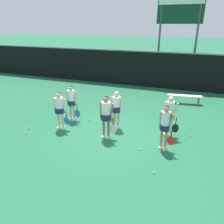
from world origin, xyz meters
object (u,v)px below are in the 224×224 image
at_px(player_0, 60,107).
at_px(tennis_ball_1, 140,149).
at_px(player_1, 106,114).
at_px(player_4, 116,107).
at_px(player_5, 170,113).
at_px(tennis_ball_7, 89,120).
at_px(player_2, 165,124).
at_px(tennis_ball_5, 26,133).
at_px(tennis_ball_2, 190,136).
at_px(player_3, 72,100).
at_px(bench_courtside, 185,96).
at_px(tennis_ball_8, 29,128).
at_px(tennis_ball_4, 81,113).
at_px(tennis_ball_3, 154,173).
at_px(tennis_ball_6, 117,121).
at_px(scoreboard, 179,22).
at_px(tennis_ball_0, 128,135).

xyz_separation_m(player_0, tennis_ball_1, (3.65, -0.49, -0.96)).
relative_size(player_1, player_4, 1.05).
relative_size(player_4, player_5, 0.99).
bearing_deg(tennis_ball_7, player_2, -19.63).
distance_m(player_2, tennis_ball_5, 5.66).
relative_size(player_4, tennis_ball_2, 25.19).
xyz_separation_m(player_1, player_3, (-2.15, 1.05, -0.07)).
xyz_separation_m(bench_courtside, player_2, (-0.39, -5.40, 0.57)).
height_order(player_4, tennis_ball_7, player_4).
distance_m(player_3, tennis_ball_5, 2.43).
xyz_separation_m(player_3, tennis_ball_8, (-1.31, -1.54, -0.94)).
relative_size(player_5, tennis_ball_4, 25.94).
relative_size(bench_courtside, tennis_ball_3, 29.15).
bearing_deg(tennis_ball_5, tennis_ball_8, 117.07).
xyz_separation_m(player_4, tennis_ball_3, (2.17, -2.61, -0.95)).
height_order(tennis_ball_7, tennis_ball_8, tennis_ball_7).
bearing_deg(tennis_ball_2, player_2, -124.52).
distance_m(tennis_ball_4, tennis_ball_8, 2.65).
height_order(player_3, tennis_ball_7, player_3).
bearing_deg(tennis_ball_2, tennis_ball_6, 175.03).
xyz_separation_m(scoreboard, player_0, (-3.73, -9.12, -3.38)).
bearing_deg(tennis_ball_4, player_2, -22.96).
distance_m(player_0, player_1, 2.14).
xyz_separation_m(player_0, player_4, (2.19, 0.95, -0.01)).
bearing_deg(player_4, tennis_ball_2, 15.54).
bearing_deg(tennis_ball_1, player_4, 135.08).
xyz_separation_m(player_0, player_3, (-0.02, 1.00, -0.02)).
bearing_deg(player_4, tennis_ball_3, -39.52).
bearing_deg(tennis_ball_0, bench_courtside, 69.04).
bearing_deg(scoreboard, tennis_ball_4, -116.84).
bearing_deg(tennis_ball_1, player_5, 63.11).
xyz_separation_m(tennis_ball_3, tennis_ball_7, (-3.63, 2.86, 0.00)).
height_order(player_5, tennis_ball_3, player_5).
xyz_separation_m(player_3, tennis_ball_0, (2.93, -0.60, -0.94)).
distance_m(player_1, player_2, 2.27).
xyz_separation_m(player_1, tennis_ball_3, (2.22, -1.61, -1.01)).
bearing_deg(scoreboard, player_4, -100.67).
relative_size(player_1, player_2, 1.04).
relative_size(player_0, tennis_ball_7, 24.40).
height_order(scoreboard, player_3, scoreboard).
relative_size(scoreboard, player_4, 3.44).
bearing_deg(tennis_ball_4, tennis_ball_1, -31.69).
relative_size(bench_courtside, player_2, 1.15).
bearing_deg(player_5, tennis_ball_7, -179.61).
xyz_separation_m(tennis_ball_4, tennis_ball_8, (-1.33, -2.29, 0.00)).
distance_m(bench_courtside, tennis_ball_1, 5.91).
xyz_separation_m(player_5, tennis_ball_2, (0.89, 0.19, -0.95)).
distance_m(player_3, tennis_ball_7, 1.21).
xyz_separation_m(tennis_ball_2, tennis_ball_5, (-6.42, -2.17, 0.00)).
distance_m(tennis_ball_6, tennis_ball_8, 3.92).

